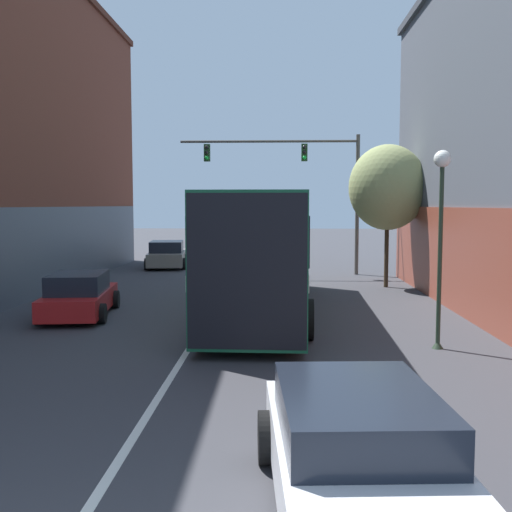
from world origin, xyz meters
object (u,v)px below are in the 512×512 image
(hatchback_foreground, at_px, (360,458))
(traffic_signal_gantry, at_px, (304,173))
(street_tree_near, at_px, (388,188))
(bus, at_px, (263,247))
(parked_car_left_mid, at_px, (79,296))
(street_lamp, at_px, (441,219))
(parked_car_left_near, at_px, (167,255))

(hatchback_foreground, height_order, traffic_signal_gantry, traffic_signal_gantry)
(traffic_signal_gantry, bearing_deg, street_tree_near, -54.25)
(bus, height_order, hatchback_foreground, bus)
(bus, bearing_deg, parked_car_left_mid, 101.58)
(bus, relative_size, parked_car_left_mid, 2.90)
(street_lamp, xyz_separation_m, street_tree_near, (0.65, 10.30, 1.00))
(parked_car_left_near, distance_m, traffic_signal_gantry, 8.67)
(hatchback_foreground, xyz_separation_m, parked_car_left_mid, (-6.73, 11.15, -0.03))
(street_lamp, bearing_deg, parked_car_left_mid, 159.07)
(street_tree_near, bearing_deg, bus, -129.79)
(hatchback_foreground, xyz_separation_m, parked_car_left_near, (-6.73, 25.04, 0.02))
(parked_car_left_near, height_order, traffic_signal_gantry, traffic_signal_gantry)
(parked_car_left_near, relative_size, street_lamp, 0.98)
(traffic_signal_gantry, bearing_deg, parked_car_left_mid, -122.76)
(parked_car_left_near, distance_m, street_lamp, 20.08)
(hatchback_foreground, height_order, street_lamp, street_lamp)
(parked_car_left_mid, height_order, street_lamp, street_lamp)
(hatchback_foreground, distance_m, parked_car_left_mid, 13.03)
(parked_car_left_mid, relative_size, street_tree_near, 0.75)
(street_lamp, bearing_deg, parked_car_left_near, 118.50)
(parked_car_left_near, height_order, street_lamp, street_lamp)
(hatchback_foreground, height_order, parked_car_left_near, parked_car_left_near)
(parked_car_left_near, xyz_separation_m, street_lamp, (9.52, -17.53, 2.31))
(bus, distance_m, street_lamp, 6.23)
(traffic_signal_gantry, height_order, street_tree_near, traffic_signal_gantry)
(parked_car_left_near, height_order, street_tree_near, street_tree_near)
(hatchback_foreground, bearing_deg, parked_car_left_mid, 27.34)
(bus, distance_m, street_tree_near, 7.70)
(parked_car_left_near, bearing_deg, bus, -163.73)
(bus, bearing_deg, street_tree_near, -38.11)
(parked_car_left_near, relative_size, street_tree_near, 0.78)
(bus, xyz_separation_m, hatchback_foreground, (1.34, -12.09, -1.38))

